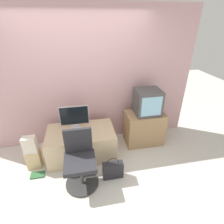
% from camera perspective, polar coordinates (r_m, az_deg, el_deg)
% --- Properties ---
extents(ground_plane, '(12.00, 12.00, 0.00)m').
position_cam_1_polar(ground_plane, '(3.03, -6.44, -23.01)').
color(ground_plane, beige).
extents(wall_back, '(4.40, 0.05, 2.60)m').
position_cam_1_polar(wall_back, '(3.39, -9.79, 9.85)').
color(wall_back, '#CC9EA3').
rests_on(wall_back, ground_plane).
extents(desk, '(1.23, 0.73, 0.54)m').
position_cam_1_polar(desk, '(3.40, -9.89, -9.93)').
color(desk, '#CCB289').
rests_on(desk, ground_plane).
extents(side_stand, '(0.77, 0.48, 0.69)m').
position_cam_1_polar(side_stand, '(3.70, 10.36, -5.08)').
color(side_stand, '#A37F56').
rests_on(side_stand, ground_plane).
extents(main_monitor, '(0.53, 0.18, 0.44)m').
position_cam_1_polar(main_monitor, '(3.25, -12.16, -1.64)').
color(main_monitor, silver).
rests_on(main_monitor, desk).
extents(keyboard, '(0.36, 0.10, 0.01)m').
position_cam_1_polar(keyboard, '(3.17, -12.36, -7.16)').
color(keyboard, silver).
rests_on(keyboard, desk).
extents(mouse, '(0.06, 0.04, 0.03)m').
position_cam_1_polar(mouse, '(3.15, -7.88, -6.76)').
color(mouse, black).
rests_on(mouse, desk).
extents(crt_tv, '(0.48, 0.42, 0.49)m').
position_cam_1_polar(crt_tv, '(3.43, 11.53, 3.22)').
color(crt_tv, '#474747').
rests_on(crt_tv, side_stand).
extents(office_chair, '(0.52, 0.52, 0.92)m').
position_cam_1_polar(office_chair, '(2.82, -10.36, -15.79)').
color(office_chair, '#333333').
rests_on(office_chair, ground_plane).
extents(cardboard_box_lower, '(0.23, 0.16, 0.35)m').
position_cam_1_polar(cardboard_box_lower, '(3.45, -24.15, -13.84)').
color(cardboard_box_lower, '#D1B27F').
rests_on(cardboard_box_lower, ground_plane).
extents(cardboard_box_upper, '(0.21, 0.15, 0.29)m').
position_cam_1_polar(cardboard_box_upper, '(3.26, -25.27, -9.60)').
color(cardboard_box_upper, beige).
rests_on(cardboard_box_upper, cardboard_box_lower).
extents(handbag, '(0.33, 0.12, 0.41)m').
position_cam_1_polar(handbag, '(3.02, 0.28, -18.39)').
color(handbag, '#232328').
rests_on(handbag, ground_plane).
extents(book, '(0.23, 0.14, 0.02)m').
position_cam_1_polar(book, '(3.39, -23.11, -18.37)').
color(book, '#2D6638').
rests_on(book, ground_plane).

